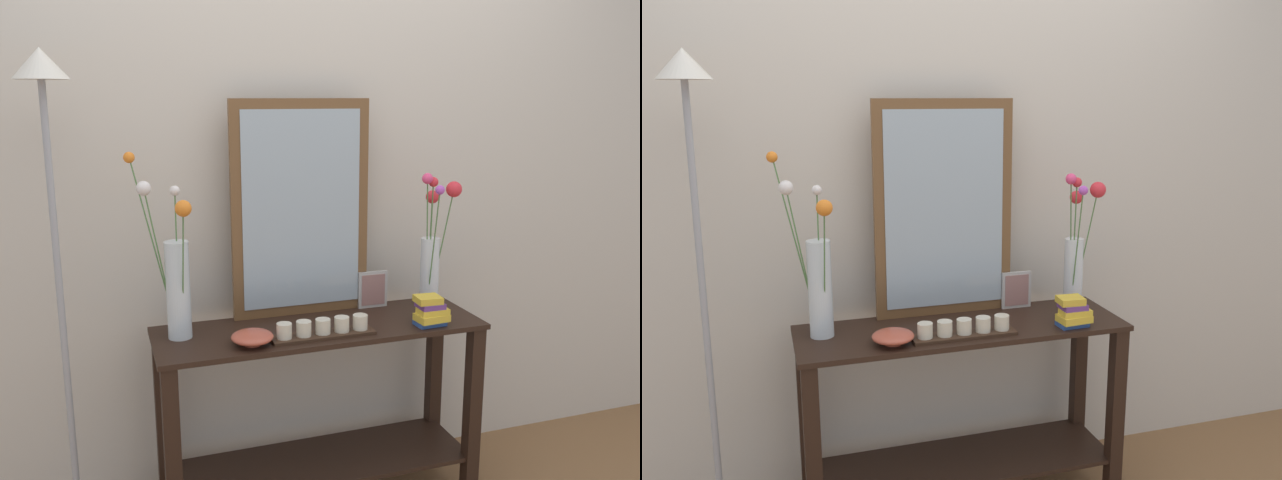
{
  "view_description": "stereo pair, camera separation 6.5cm",
  "coord_description": "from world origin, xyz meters",
  "views": [
    {
      "loc": [
        -0.78,
        -2.29,
        1.63
      ],
      "look_at": [
        0.0,
        0.0,
        1.1
      ],
      "focal_mm": 37.17,
      "sensor_mm": 36.0,
      "label": 1
    },
    {
      "loc": [
        -0.72,
        -2.31,
        1.63
      ],
      "look_at": [
        0.0,
        0.0,
        1.1
      ],
      "focal_mm": 37.17,
      "sensor_mm": 36.0,
      "label": 2
    }
  ],
  "objects": [
    {
      "name": "vase_right",
      "position": [
        0.5,
        0.05,
        1.0
      ],
      "size": [
        0.17,
        0.17,
        0.57
      ],
      "color": "silver",
      "rests_on": "console_table"
    },
    {
      "name": "candle_tray",
      "position": [
        -0.03,
        -0.11,
        0.79
      ],
      "size": [
        0.39,
        0.09,
        0.07
      ],
      "color": "#382316",
      "rests_on": "console_table"
    },
    {
      "name": "wall_back",
      "position": [
        0.0,
        0.32,
        1.35
      ],
      "size": [
        6.4,
        0.08,
        2.7
      ],
      "primitive_type": "cube",
      "color": "beige",
      "rests_on": "ground"
    },
    {
      "name": "picture_frame_small",
      "position": [
        0.28,
        0.15,
        0.84
      ],
      "size": [
        0.13,
        0.01,
        0.15
      ],
      "color": "#B7B2AD",
      "rests_on": "console_table"
    },
    {
      "name": "book_stack",
      "position": [
        0.41,
        -0.13,
        0.82
      ],
      "size": [
        0.13,
        0.1,
        0.12
      ],
      "color": "#2D519E",
      "rests_on": "console_table"
    },
    {
      "name": "mirror_leaning",
      "position": [
        -0.02,
        0.17,
        1.19
      ],
      "size": [
        0.56,
        0.03,
        0.86
      ],
      "color": "brown",
      "rests_on": "console_table"
    },
    {
      "name": "floor_lamp",
      "position": [
        -0.92,
        0.05,
        1.2
      ],
      "size": [
        0.24,
        0.24,
        1.78
      ],
      "color": "#9E9EA3",
      "rests_on": "ground"
    },
    {
      "name": "console_table",
      "position": [
        0.0,
        0.0,
        0.46
      ],
      "size": [
        1.27,
        0.4,
        0.76
      ],
      "color": "black",
      "rests_on": "ground"
    },
    {
      "name": "tall_vase_left",
      "position": [
        -0.53,
        0.05,
        0.99
      ],
      "size": [
        0.21,
        0.26,
        0.67
      ],
      "color": "silver",
      "rests_on": "console_table"
    },
    {
      "name": "decorative_bowl",
      "position": [
        -0.29,
        -0.11,
        0.79
      ],
      "size": [
        0.15,
        0.15,
        0.05
      ],
      "color": "#B24C38",
      "rests_on": "console_table"
    }
  ]
}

